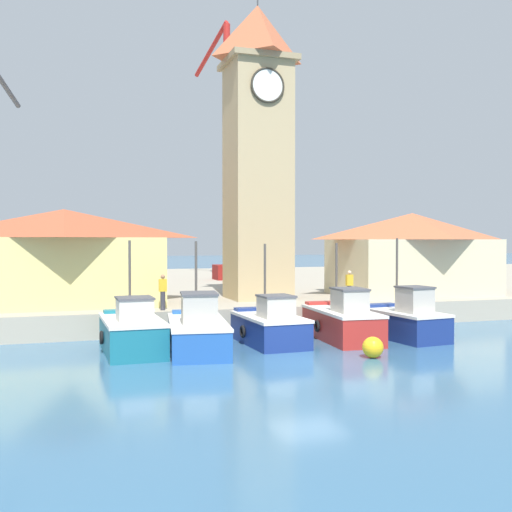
# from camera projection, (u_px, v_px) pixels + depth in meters

# --- Properties ---
(ground_plane) EXTENTS (300.00, 300.00, 0.00)m
(ground_plane) POSITION_uv_depth(u_px,v_px,m) (308.00, 360.00, 21.28)
(ground_plane) COLOR #386689
(quay_wharf) EXTENTS (120.00, 40.00, 1.12)m
(quay_wharf) POSITION_uv_depth(u_px,v_px,m) (174.00, 288.00, 46.75)
(quay_wharf) COLOR #A89E89
(quay_wharf) RESTS_ON ground
(fishing_boat_far_left) EXTENTS (2.29, 4.52, 4.27)m
(fishing_boat_far_left) POSITION_uv_depth(u_px,v_px,m) (132.00, 332.00, 22.70)
(fishing_boat_far_left) COLOR #196B7F
(fishing_boat_far_left) RESTS_ON ground
(fishing_boat_left_outer) EXTENTS (2.87, 5.49, 4.24)m
(fishing_boat_left_outer) POSITION_uv_depth(u_px,v_px,m) (197.00, 331.00, 22.98)
(fishing_boat_left_outer) COLOR #2356A8
(fishing_boat_left_outer) RESTS_ON ground
(fishing_boat_left_inner) EXTENTS (2.29, 4.34, 4.13)m
(fishing_boat_left_inner) POSITION_uv_depth(u_px,v_px,m) (270.00, 326.00, 24.63)
(fishing_boat_left_inner) COLOR navy
(fishing_boat_left_inner) RESTS_ON ground
(fishing_boat_mid_left) EXTENTS (2.31, 5.14, 4.16)m
(fishing_boat_mid_left) POSITION_uv_depth(u_px,v_px,m) (342.00, 321.00, 25.63)
(fishing_boat_mid_left) COLOR #AD2823
(fishing_boat_mid_left) RESTS_ON ground
(fishing_boat_center) EXTENTS (2.40, 4.33, 4.38)m
(fishing_boat_center) POSITION_uv_depth(u_px,v_px,m) (405.00, 321.00, 25.96)
(fishing_boat_center) COLOR navy
(fishing_boat_center) RESTS_ON ground
(clock_tower) EXTENTS (3.62, 3.62, 17.42)m
(clock_tower) POSITION_uv_depth(u_px,v_px,m) (258.00, 145.00, 32.35)
(clock_tower) COLOR tan
(clock_tower) RESTS_ON quay_wharf
(warehouse_left) EXTENTS (9.57, 6.53, 4.70)m
(warehouse_left) POSITION_uv_depth(u_px,v_px,m) (64.00, 256.00, 29.47)
(warehouse_left) COLOR #E5D17A
(warehouse_left) RESTS_ON quay_wharf
(warehouse_right) EXTENTS (9.16, 5.93, 4.77)m
(warehouse_right) POSITION_uv_depth(u_px,v_px,m) (412.00, 253.00, 35.17)
(warehouse_right) COLOR beige
(warehouse_right) RESTS_ON quay_wharf
(port_crane_far) EXTENTS (2.58, 6.81, 20.86)m
(port_crane_far) POSITION_uv_depth(u_px,v_px,m) (226.00, 181.00, 48.32)
(port_crane_far) COLOR maroon
(port_crane_far) RESTS_ON quay_wharf
(mooring_buoy) EXTENTS (0.77, 0.77, 0.77)m
(mooring_buoy) POSITION_uv_depth(u_px,v_px,m) (373.00, 347.00, 21.72)
(mooring_buoy) COLOR gold
(mooring_buoy) RESTS_ON ground
(dock_worker_near_tower) EXTENTS (0.34, 0.22, 1.62)m
(dock_worker_near_tower) POSITION_uv_depth(u_px,v_px,m) (349.00, 286.00, 30.60)
(dock_worker_near_tower) COLOR #33333D
(dock_worker_near_tower) RESTS_ON quay_wharf
(dock_worker_along_quay) EXTENTS (0.34, 0.22, 1.62)m
(dock_worker_along_quay) POSITION_uv_depth(u_px,v_px,m) (163.00, 292.00, 27.04)
(dock_worker_along_quay) COLOR #33333D
(dock_worker_along_quay) RESTS_ON quay_wharf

